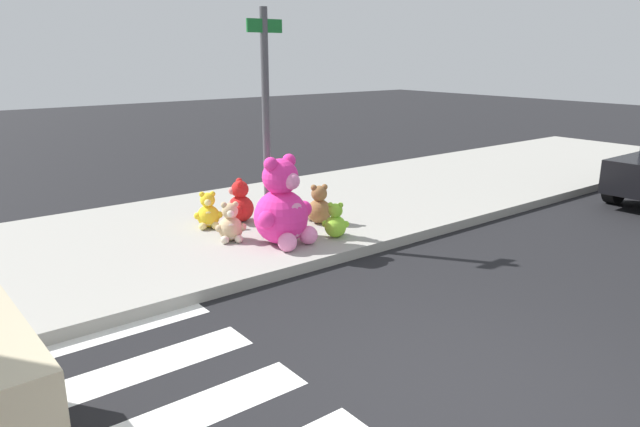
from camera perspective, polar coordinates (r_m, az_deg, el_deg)
ground_plane at (r=5.12m, az=13.61°, el=-17.22°), size 60.00×60.00×0.00m
sidewalk at (r=8.92m, az=-13.30°, el=-2.20°), size 28.00×4.40×0.15m
sign_pole at (r=8.33m, az=-5.37°, el=9.40°), size 0.56×0.11×3.20m
plush_pink_large at (r=8.00m, az=-3.71°, el=0.43°), size 0.95×0.87×1.25m
plush_brown at (r=9.05m, az=-0.11°, el=0.62°), size 0.45×0.45×0.63m
plush_red at (r=9.20m, az=-8.01°, el=0.88°), size 0.49×0.49×0.69m
plush_yellow at (r=8.97m, az=-11.01°, el=0.03°), size 0.40×0.41×0.56m
plush_lime at (r=8.36m, az=1.54°, el=-0.94°), size 0.37×0.37×0.52m
plush_tan at (r=8.27m, az=-8.85°, el=-1.16°), size 0.41×0.41×0.57m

